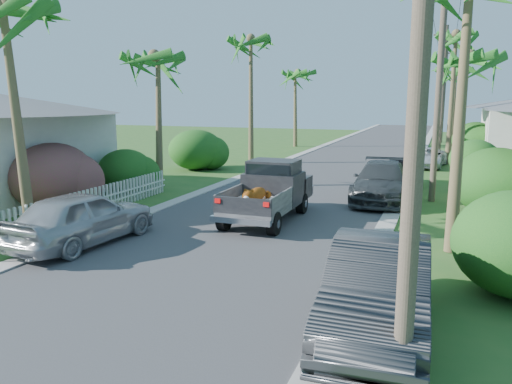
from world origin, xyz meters
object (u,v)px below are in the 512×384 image
at_px(parked_car_rn, 378,289).
at_px(utility_pole_c, 442,93).
at_px(parked_car_rf, 400,172).
at_px(utility_pole_b, 439,89).
at_px(parked_car_rd, 427,158).
at_px(utility_pole_a, 419,68).
at_px(palm_l_a, 7,4).
at_px(palm_r_b, 467,57).
at_px(parked_car_ln, 83,218).
at_px(utility_pole_d, 444,94).
at_px(palm_r_c, 456,35).
at_px(pickup_truck, 271,190).
at_px(palm_l_c, 251,39).
at_px(palm_l_d, 296,72).
at_px(parked_car_rm, 382,182).
at_px(palm_r_d, 456,70).
at_px(palm_l_b, 156,56).

distance_m(parked_car_rn, utility_pole_c, 28.13).
distance_m(parked_car_rf, utility_pole_b, 5.18).
relative_size(parked_car_rd, utility_pole_b, 0.47).
distance_m(parked_car_rn, utility_pole_a, 4.38).
relative_size(parked_car_rd, utility_pole_c, 0.47).
bearing_deg(palm_l_a, palm_r_b, 43.15).
xyz_separation_m(palm_l_a, utility_pole_b, (11.80, 10.00, -2.33)).
bearing_deg(parked_car_ln, utility_pole_d, -97.67).
bearing_deg(palm_l_a, palm_r_c, 61.67).
bearing_deg(pickup_truck, palm_l_c, 113.94).
bearing_deg(parked_car_rd, palm_l_c, -163.27).
relative_size(utility_pole_c, utility_pole_d, 1.00).
bearing_deg(palm_l_d, parked_car_ln, -85.00).
height_order(parked_car_rm, utility_pole_c, utility_pole_c).
xyz_separation_m(parked_car_rn, parked_car_rf, (-0.98, 15.91, -0.10)).
bearing_deg(pickup_truck, parked_car_rd, 73.72).
xyz_separation_m(parked_car_rd, utility_pole_d, (0.60, 18.97, 4.01)).
distance_m(parked_car_rd, palm_r_b, 10.62).
bearing_deg(parked_car_rn, parked_car_rd, 87.12).
bearing_deg(parked_car_rm, palm_r_b, 38.68).
height_order(palm_r_c, utility_pole_d, palm_r_c).
height_order(palm_l_a, palm_l_d, palm_l_a).
bearing_deg(utility_pole_a, palm_r_d, 88.77).
bearing_deg(palm_l_a, utility_pole_b, 40.28).
bearing_deg(palm_l_a, palm_l_c, 89.40).
height_order(palm_r_b, utility_pole_a, utility_pole_a).
bearing_deg(parked_car_rn, palm_l_b, 131.95).
xyz_separation_m(parked_car_rm, palm_l_c, (-9.60, 9.62, 7.12)).
xyz_separation_m(palm_l_c, palm_r_c, (12.20, 4.00, 0.20)).
bearing_deg(utility_pole_d, palm_l_d, -143.36).
height_order(palm_l_b, palm_r_d, palm_r_d).
bearing_deg(utility_pole_b, palm_l_b, -175.39).
xyz_separation_m(parked_car_rm, utility_pole_a, (2.00, -14.38, 3.81)).
xyz_separation_m(pickup_truck, utility_pole_c, (5.32, 20.14, 3.59)).
relative_size(pickup_truck, utility_pole_c, 0.57).
xyz_separation_m(parked_car_rn, palm_r_d, (1.50, 39.87, 5.91)).
bearing_deg(palm_r_d, palm_l_d, -155.22).
xyz_separation_m(parked_car_ln, palm_r_b, (10.37, 12.25, 5.15)).
distance_m(utility_pole_a, utility_pole_c, 30.00).
distance_m(parked_car_rd, palm_l_a, 24.66).
bearing_deg(palm_r_d, pickup_truck, -100.96).
bearing_deg(parked_car_rm, parked_car_ln, -129.85).
distance_m(parked_car_rm, palm_l_c, 15.34).
xyz_separation_m(palm_l_d, palm_r_b, (13.10, -19.00, -0.49)).
xyz_separation_m(palm_l_a, utility_pole_d, (11.80, 40.00, -2.33)).
height_order(utility_pole_a, utility_pole_c, same).
bearing_deg(parked_car_rd, utility_pole_c, 87.68).
relative_size(parked_car_ln, palm_l_a, 0.57).
distance_m(parked_car_ln, utility_pole_d, 41.50).
bearing_deg(utility_pole_d, palm_l_a, -106.44).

